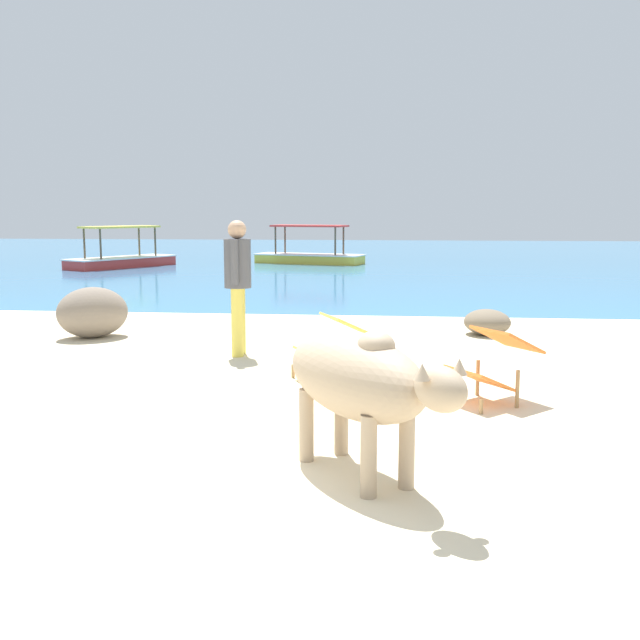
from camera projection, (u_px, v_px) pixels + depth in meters
The scene contains 11 objects.
sand_beach at pixel (244, 449), 5.46m from camera, with size 18.00×14.00×0.04m, color beige.
water_surface at pixel (367, 260), 27.11m from camera, with size 60.00×36.00×0.03m, color teal.
cow at pixel (358, 378), 4.76m from camera, with size 1.34×1.63×1.00m.
deck_chair_near at pixel (493, 361), 6.68m from camera, with size 0.93×0.88×0.68m.
deck_chair_far at pixel (335, 343), 7.55m from camera, with size 0.92×0.82×0.68m.
person_standing at pixel (238, 277), 8.79m from camera, with size 0.32×0.51×1.62m.
shore_rock_large at pixel (84, 312), 11.43m from camera, with size 0.64×0.51×0.36m, color #6B5B4C.
shore_rock_medium at pixel (487, 322), 10.37m from camera, with size 0.72×0.64×0.36m, color #756651.
shore_rock_small at pixel (93, 312), 10.12m from camera, with size 0.97×0.73×0.70m, color gray.
boat_red at pixel (121, 258), 23.23m from camera, with size 2.81×3.77×1.29m.
boat_yellow at pixel (309, 255), 24.87m from camera, with size 3.85×2.13×1.29m.
Camera 1 is at (1.11, -5.18, 1.77)m, focal length 41.43 mm.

